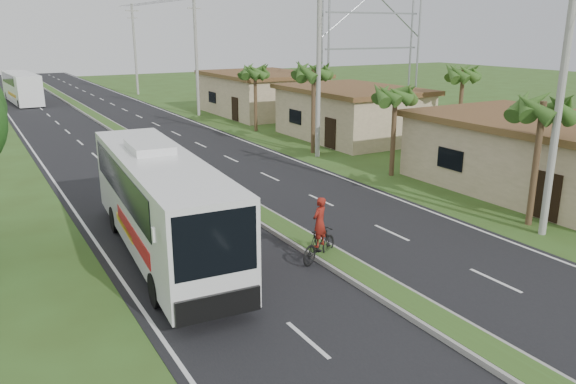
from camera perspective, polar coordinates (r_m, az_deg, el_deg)
ground at (r=16.74m, az=12.41°, el=-11.40°), size 180.00×180.00×0.00m
road_asphalt at (r=33.31m, az=-11.31°, el=2.64°), size 14.00×160.00×0.02m
median_strip at (r=33.28m, az=-11.31°, el=2.80°), size 1.20×160.00×0.18m
lane_edge_left at (r=31.88m, az=-22.73°, el=1.05°), size 0.12×160.00×0.01m
lane_edge_right at (r=35.95m, az=-1.16°, el=3.94°), size 0.12×160.00×0.01m
shop_near at (r=30.09m, az=24.83°, el=3.46°), size 8.60×12.60×3.52m
shop_mid at (r=41.18m, az=6.45°, el=8.04°), size 7.60×10.60×3.67m
shop_far at (r=52.99m, az=-2.70°, el=10.01°), size 8.60×11.60×3.82m
palm_verge_a at (r=23.88m, az=24.47°, el=7.78°), size 2.40×2.40×5.45m
palm_verge_b at (r=30.27m, az=10.87°, el=9.69°), size 2.40×2.40×5.05m
palm_verge_c at (r=35.44m, az=2.63°, el=12.12°), size 2.40×2.40×5.85m
palm_verge_d at (r=43.53m, az=-3.37°, el=12.11°), size 2.40×2.40×5.25m
palm_behind_shop at (r=37.99m, az=17.38°, el=11.40°), size 2.40×2.40×5.65m
utility_pole_a at (r=22.80m, az=26.04°, el=9.64°), size 1.60×0.28×11.00m
utility_pole_b at (r=34.36m, az=3.11°, el=13.88°), size 3.20×0.28×12.00m
utility_pole_c at (r=52.27m, az=-9.31°, el=13.85°), size 1.60×0.28×11.00m
utility_pole_d at (r=71.30m, az=-15.30°, el=13.88°), size 1.60×0.28×10.50m
billboard_lattice at (r=52.00m, az=8.57°, el=15.14°), size 10.18×1.18×12.07m
coach_bus_main at (r=19.76m, az=-12.88°, el=-0.55°), size 3.30×11.90×3.80m
coach_bus_far at (r=67.14m, az=-25.44°, el=9.69°), size 2.94×11.00×3.17m
motorcyclist at (r=19.12m, az=3.19°, el=-4.79°), size 1.98×1.29×2.28m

